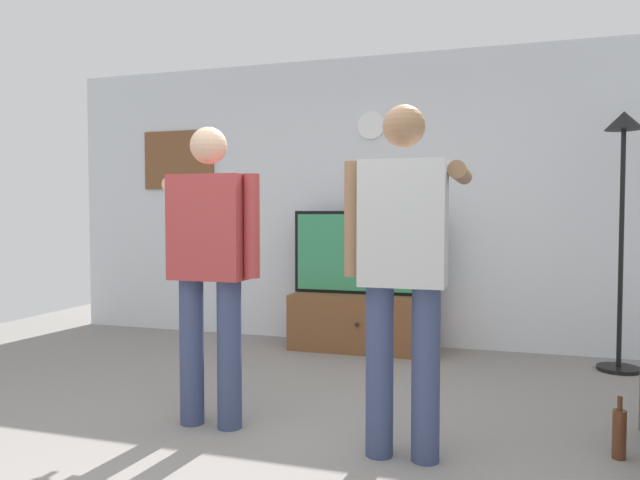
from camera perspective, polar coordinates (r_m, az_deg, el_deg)
name	(u,v)px	position (r m, az deg, el deg)	size (l,w,h in m)	color
ground_plane	(248,468)	(3.07, -6.95, -21.01)	(8.40, 8.40, 0.00)	gray
back_wall	(375,201)	(5.64, 5.37, 3.80)	(6.40, 0.10, 2.70)	silver
tv_stand	(364,322)	(5.39, 4.24, -7.91)	(1.30, 0.53, 0.50)	brown
television	(365,253)	(5.35, 4.37, -1.22)	(1.33, 0.07, 0.75)	black
wall_clock	(371,125)	(5.64, 4.97, 10.96)	(0.26, 0.26, 0.03)	white
framed_picture	(179,160)	(6.37, -13.44, 7.53)	(0.80, 0.04, 0.60)	brown
floor_lamp	(623,186)	(5.13, 27.17, 4.64)	(0.32, 0.32, 2.01)	black
person_standing_nearer_lamp	(211,257)	(3.45, -10.52, -1.59)	(0.62, 0.78, 1.72)	#384266
person_standing_nearer_couch	(404,259)	(2.96, 8.07, -1.83)	(0.60, 0.78, 1.76)	#384266
beverage_bottle	(619,433)	(3.44, 26.91, -16.30)	(0.07, 0.07, 0.32)	#592D19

